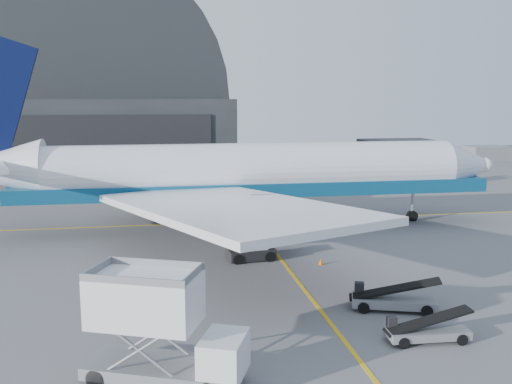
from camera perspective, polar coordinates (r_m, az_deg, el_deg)
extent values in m
plane|color=#565659|center=(38.01, 4.55, -9.31)|extent=(200.00, 200.00, 0.00)
cube|color=gold|center=(56.90, -0.47, -2.95)|extent=(80.00, 0.25, 0.02)
cube|color=gold|center=(36.18, 5.34, -10.29)|extent=(0.25, 40.00, 0.02)
cube|color=black|center=(100.86, -17.30, 5.46)|extent=(50.00, 28.00, 12.00)
cube|color=black|center=(87.00, -18.44, 4.18)|extent=(42.00, 0.40, 9.50)
cube|color=black|center=(117.39, 13.84, 3.17)|extent=(14.00, 8.00, 4.00)
cube|color=slate|center=(121.79, 21.96, 2.98)|extent=(8.00, 6.00, 2.80)
cylinder|color=white|center=(53.50, 0.02, 2.22)|extent=(38.00, 5.07, 5.07)
cone|color=white|center=(60.88, 20.22, 2.51)|extent=(4.64, 5.07, 5.07)
sphere|color=white|center=(61.96, 21.91, 2.52)|extent=(1.48, 1.48, 1.48)
cube|color=black|center=(60.19, 19.21, 3.10)|extent=(2.74, 2.32, 0.74)
cube|color=navy|center=(53.73, 0.02, 0.49)|extent=(44.33, 5.12, 1.27)
cube|color=white|center=(40.67, -2.78, -1.58)|extent=(19.46, 25.88, 1.54)
cube|color=white|center=(65.60, -5.53, 2.58)|extent=(19.46, 25.88, 1.54)
cube|color=white|center=(59.00, -23.70, 3.34)|extent=(6.46, 8.83, 0.37)
cylinder|color=gray|center=(45.57, 0.54, -2.54)|extent=(5.49, 2.85, 2.85)
cylinder|color=gray|center=(61.99, -2.29, 0.64)|extent=(5.49, 2.85, 2.85)
cylinder|color=#A5A5AA|center=(58.92, 15.37, -1.40)|extent=(0.30, 0.30, 2.96)
cylinder|color=black|center=(59.11, 15.33, -2.36)|extent=(1.16, 0.37, 1.16)
cylinder|color=black|center=(50.75, -1.68, -3.81)|extent=(1.37, 0.47, 1.37)
cylinder|color=black|center=(57.29, -2.65, -2.29)|extent=(1.37, 0.47, 1.37)
cube|color=slate|center=(26.15, -9.43, -17.01)|extent=(6.98, 4.85, 0.54)
cube|color=silver|center=(24.95, -3.23, -16.04)|extent=(2.54, 2.95, 1.73)
cube|color=black|center=(24.65, -1.36, -15.67)|extent=(0.85, 1.93, 0.97)
cube|color=silver|center=(25.18, -11.02, -10.50)|extent=(5.22, 4.21, 2.16)
cylinder|color=black|center=(26.46, -3.24, -16.95)|extent=(0.92, 0.63, 0.86)
cylinder|color=black|center=(26.27, -15.67, -17.51)|extent=(0.92, 0.63, 0.86)
cylinder|color=black|center=(28.08, -13.44, -15.58)|extent=(0.92, 0.63, 0.86)
cube|color=black|center=(43.58, -0.54, -6.16)|extent=(3.74, 2.35, 0.79)
cube|color=silver|center=(43.54, 0.13, -5.21)|extent=(1.42, 1.73, 0.79)
cylinder|color=black|center=(43.16, 1.38, -6.50)|extent=(0.83, 0.40, 0.79)
cylinder|color=black|center=(44.78, 0.67, -5.91)|extent=(0.83, 0.40, 0.79)
cylinder|color=black|center=(42.48, -1.81, -6.76)|extent=(0.83, 0.40, 0.79)
cylinder|color=black|center=(44.12, -2.41, -6.15)|extent=(0.83, 0.40, 0.79)
cube|color=slate|center=(30.91, 16.77, -13.36)|extent=(4.20, 1.59, 0.42)
cube|color=black|center=(30.66, 16.83, -12.22)|extent=(4.45, 1.13, 1.20)
cube|color=black|center=(30.55, 13.43, -12.53)|extent=(0.49, 0.40, 0.56)
cylinder|color=black|center=(31.04, 19.88, -13.71)|extent=(0.57, 0.26, 0.56)
cylinder|color=black|center=(32.12, 18.78, -12.85)|extent=(0.57, 0.26, 0.56)
cylinder|color=black|center=(29.85, 14.56, -14.39)|extent=(0.57, 0.26, 0.56)
cylinder|color=black|center=(30.97, 13.63, -13.46)|extent=(0.57, 0.26, 0.56)
cube|color=slate|center=(34.58, 13.62, -10.61)|extent=(5.09, 3.05, 0.49)
cube|color=black|center=(34.33, 13.67, -9.41)|extent=(5.22, 2.62, 1.40)
cube|color=black|center=(34.82, 10.29, -9.40)|extent=(0.66, 0.59, 0.66)
cylinder|color=black|center=(34.15, 16.72, -11.31)|extent=(0.71, 0.46, 0.66)
cylinder|color=black|center=(35.57, 16.35, -10.44)|extent=(0.71, 0.46, 0.66)
cylinder|color=black|center=(33.78, 10.72, -11.29)|extent=(0.71, 0.46, 0.66)
cylinder|color=black|center=(35.22, 10.60, -10.42)|extent=(0.71, 0.46, 0.66)
cube|color=#E55B07|center=(42.65, 6.49, -7.23)|extent=(0.34, 0.34, 0.03)
cone|color=#E55B07|center=(42.59, 6.50, -6.93)|extent=(0.34, 0.34, 0.49)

